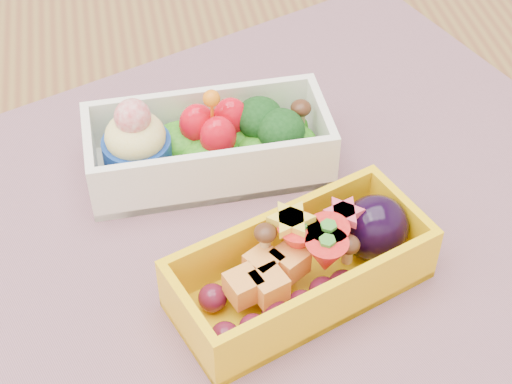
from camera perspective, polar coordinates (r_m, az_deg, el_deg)
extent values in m
cube|color=brown|center=(0.62, -5.38, -2.70)|extent=(1.20, 0.80, 0.04)
cube|color=#825964|center=(0.58, -0.63, -3.12)|extent=(0.69, 0.61, 0.00)
cube|color=white|center=(0.61, -3.32, 3.29)|extent=(0.18, 0.08, 0.05)
ellipsoid|color=#4DAE23|center=(0.62, -3.30, 2.81)|extent=(0.17, 0.07, 0.02)
cylinder|color=navy|center=(0.61, -8.19, 2.43)|extent=(0.05, 0.05, 0.03)
sphere|color=red|center=(0.58, -8.57, 5.18)|extent=(0.03, 0.03, 0.03)
ellipsoid|color=red|center=(0.61, -4.09, 4.72)|extent=(0.03, 0.02, 0.03)
ellipsoid|color=red|center=(0.60, -2.65, 3.86)|extent=(0.03, 0.02, 0.03)
ellipsoid|color=red|center=(0.61, -1.78, 5.17)|extent=(0.03, 0.02, 0.03)
sphere|color=orange|center=(0.59, -3.11, 6.51)|extent=(0.01, 0.01, 0.01)
ellipsoid|color=black|center=(0.61, 0.24, 5.17)|extent=(0.04, 0.04, 0.03)
ellipsoid|color=black|center=(0.60, 1.75, 4.32)|extent=(0.04, 0.04, 0.03)
ellipsoid|color=#3F2111|center=(0.62, 3.14, 5.85)|extent=(0.02, 0.02, 0.01)
cube|color=yellow|center=(0.53, 3.11, -5.39)|extent=(0.18, 0.13, 0.04)
ellipsoid|color=#571028|center=(0.52, 0.18, -7.73)|extent=(0.10, 0.07, 0.02)
cube|color=orange|center=(0.52, 0.67, -5.76)|extent=(0.05, 0.05, 0.02)
cone|color=red|center=(0.53, 2.94, -3.44)|extent=(0.04, 0.04, 0.03)
cone|color=red|center=(0.53, 4.97, -3.45)|extent=(0.04, 0.04, 0.03)
cone|color=red|center=(0.52, 4.87, -4.49)|extent=(0.04, 0.04, 0.03)
cylinder|color=yellow|center=(0.52, 2.45, -1.95)|extent=(0.03, 0.03, 0.01)
cylinder|color=#E53F5B|center=(0.53, 6.12, -1.45)|extent=(0.03, 0.03, 0.01)
ellipsoid|color=#3F2111|center=(0.53, 0.64, -4.02)|extent=(0.01, 0.01, 0.01)
ellipsoid|color=#3F2111|center=(0.53, 6.38, -4.22)|extent=(0.01, 0.01, 0.01)
ellipsoid|color=black|center=(0.55, 8.27, -2.51)|extent=(0.05, 0.04, 0.05)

